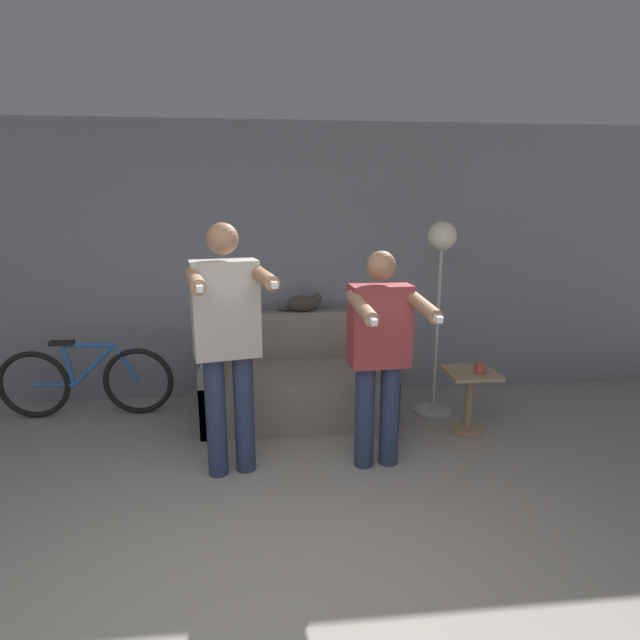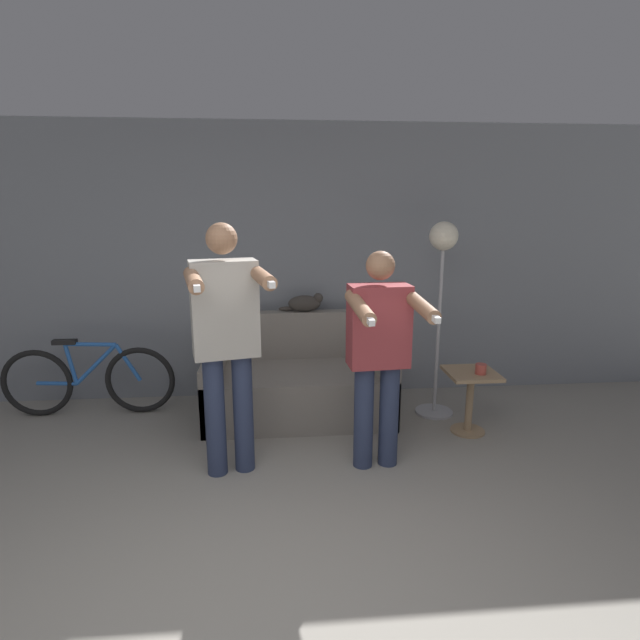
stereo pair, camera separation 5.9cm
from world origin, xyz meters
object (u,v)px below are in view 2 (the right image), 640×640
object	(u,v)px
couch	(299,384)
floor_lamp	(442,267)
side_table	(470,390)
cup	(481,369)
cat	(305,303)
person_right	(379,348)
bicycle	(89,380)
person_left	(226,335)

from	to	relation	value
couch	floor_lamp	xyz separation A→B (m)	(1.23, -0.10, 1.06)
side_table	cup	size ratio (longest dim) A/B	6.05
couch	cat	world-z (taller)	cat
side_table	cup	distance (m)	0.21
person_right	floor_lamp	xyz separation A→B (m)	(0.71, 0.88, 0.44)
side_table	couch	bearing A→B (deg)	160.29
bicycle	cat	bearing A→B (deg)	5.29
person_right	floor_lamp	world-z (taller)	floor_lamp
cat	floor_lamp	xyz separation A→B (m)	(1.15, -0.43, 0.38)
cat	side_table	xyz separation A→B (m)	(1.31, -0.83, -0.59)
person_right	side_table	xyz separation A→B (m)	(0.88, 0.48, -0.52)
person_right	bicycle	world-z (taller)	person_right
couch	side_table	xyz separation A→B (m)	(1.39, -0.50, 0.09)
couch	bicycle	size ratio (longest dim) A/B	1.08
person_left	person_right	world-z (taller)	person_left
person_left	floor_lamp	world-z (taller)	person_left
person_left	cat	world-z (taller)	person_left
cup	bicycle	size ratio (longest dim) A/B	0.06
couch	bicycle	world-z (taller)	couch
floor_lamp	bicycle	xyz separation A→B (m)	(-3.11, 0.25, -1.01)
person_right	cup	bearing A→B (deg)	20.64
couch	bicycle	bearing A→B (deg)	175.54
cat	floor_lamp	bearing A→B (deg)	-20.37
person_right	floor_lamp	size ratio (longest dim) A/B	0.91
person_left	floor_lamp	bearing A→B (deg)	13.89
person_right	cup	size ratio (longest dim) A/B	17.85
side_table	person_right	bearing A→B (deg)	-151.09
person_left	cat	xyz separation A→B (m)	(0.61, 1.31, -0.05)
couch	person_left	size ratio (longest dim) A/B	0.93
floor_lamp	side_table	distance (m)	1.06
cup	bicycle	world-z (taller)	bicycle
person_left	person_right	distance (m)	1.05
couch	floor_lamp	size ratio (longest dim) A/B	0.95
person_left	side_table	xyz separation A→B (m)	(1.92, 0.48, -0.64)
cup	floor_lamp	bearing A→B (deg)	114.81
person_right	bicycle	xyz separation A→B (m)	(-2.40, 1.13, -0.57)
floor_lamp	cat	bearing A→B (deg)	159.63
person_left	bicycle	bearing A→B (deg)	127.45
cat	floor_lamp	world-z (taller)	floor_lamp
couch	floor_lamp	distance (m)	1.63
cat	bicycle	distance (m)	2.07
cat	side_table	world-z (taller)	cat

